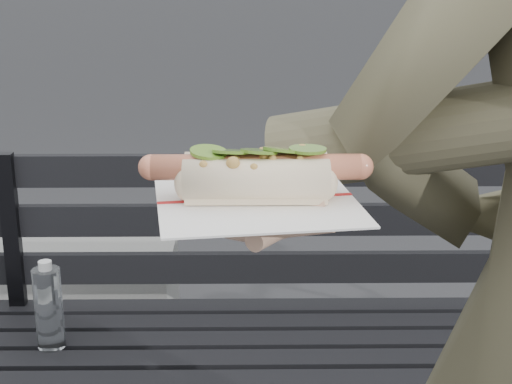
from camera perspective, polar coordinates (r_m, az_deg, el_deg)
park_bench at (r=1.92m, az=1.38°, el=-8.41°), size 1.50×0.44×0.88m
held_hotdog at (r=0.85m, az=13.34°, el=3.72°), size 0.63×0.32×0.20m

